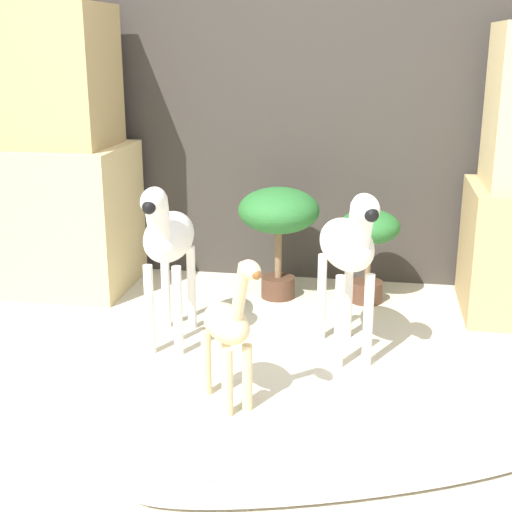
# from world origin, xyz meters

# --- Properties ---
(ground_plane) EXTENTS (14.00, 14.00, 0.00)m
(ground_plane) POSITION_xyz_m (0.00, 0.00, 0.00)
(ground_plane) COLOR beige
(wall_back) EXTENTS (6.40, 0.08, 2.20)m
(wall_back) POSITION_xyz_m (0.00, 1.66, 1.10)
(wall_back) COLOR #38332D
(wall_back) RESTS_ON ground_plane
(rock_pillar_left) EXTENTS (0.69, 0.61, 1.49)m
(rock_pillar_left) POSITION_xyz_m (-1.22, 1.27, 0.66)
(rock_pillar_left) COLOR #DBC184
(rock_pillar_left) RESTS_ON ground_plane
(zebra_right) EXTENTS (0.33, 0.57, 0.75)m
(zebra_right) POSITION_xyz_m (0.33, 0.60, 0.48)
(zebra_right) COLOR white
(zebra_right) RESTS_ON ground_plane
(zebra_left) EXTENTS (0.23, 0.57, 0.75)m
(zebra_left) POSITION_xyz_m (-0.45, 0.59, 0.48)
(zebra_left) COLOR white
(zebra_left) RESTS_ON ground_plane
(giraffe_figurine) EXTENTS (0.31, 0.35, 0.61)m
(giraffe_figurine) POSITION_xyz_m (-0.07, 0.09, 0.30)
(giraffe_figurine) COLOR beige
(giraffe_figurine) RESTS_ON ground_plane
(potted_palm_front) EXTENTS (0.31, 0.31, 0.49)m
(potted_palm_front) POSITION_xyz_m (0.40, 1.28, 0.35)
(potted_palm_front) COLOR #513323
(potted_palm_front) RESTS_ON ground_plane
(potted_palm_back) EXTENTS (0.42, 0.42, 0.59)m
(potted_palm_back) POSITION_xyz_m (-0.06, 1.27, 0.44)
(potted_palm_back) COLOR #513323
(potted_palm_back) RESTS_ON ground_plane
(surfboard) EXTENTS (1.37, 0.75, 0.08)m
(surfboard) POSITION_xyz_m (0.40, -0.31, 0.02)
(surfboard) COLOR silver
(surfboard) RESTS_ON ground_plane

